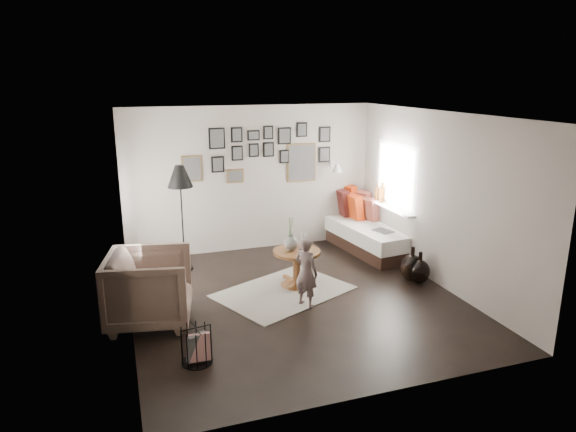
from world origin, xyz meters
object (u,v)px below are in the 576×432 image
object	(u,v)px
magazine_basket	(197,345)
pedestal_table	(297,269)
vase	(291,241)
armchair	(150,288)
floor_lamp	(180,180)
daybed	(365,230)
demijohn_small	(419,271)
demijohn_large	(412,268)
child	(306,272)

from	to	relation	value
magazine_basket	pedestal_table	bearing A→B (deg)	43.72
vase	magazine_basket	bearing A→B (deg)	-134.63
armchair	floor_lamp	bearing A→B (deg)	-9.21
armchair	pedestal_table	bearing A→B (deg)	-64.81
daybed	demijohn_small	distance (m)	1.83
vase	demijohn_large	xyz separation A→B (m)	(1.84, -0.41, -0.51)
floor_lamp	pedestal_table	bearing A→B (deg)	-39.02
daybed	armchair	bearing A→B (deg)	-161.99
daybed	magazine_basket	xyz separation A→B (m)	(-3.60, -3.01, -0.13)
magazine_basket	child	xyz separation A→B (m)	(1.66, 0.98, 0.29)
armchair	demijohn_large	world-z (taller)	armchair
floor_lamp	magazine_basket	size ratio (longest dim) A/B	4.13
daybed	demijohn_small	size ratio (longest dim) A/B	4.61
armchair	demijohn_large	bearing A→B (deg)	-76.52
pedestal_table	child	size ratio (longest dim) A/B	0.72
vase	floor_lamp	bearing A→B (deg)	139.92
daybed	child	size ratio (longest dim) A/B	2.31
vase	armchair	distance (m)	2.18
demijohn_large	demijohn_small	world-z (taller)	demijohn_large
floor_lamp	demijohn_large	distance (m)	3.87
magazine_basket	demijohn_small	bearing A→B (deg)	18.30
child	demijohn_large	bearing A→B (deg)	-112.34
demijohn_small	child	bearing A→B (deg)	-173.94
vase	child	distance (m)	0.77
daybed	pedestal_table	bearing A→B (deg)	-151.09
magazine_basket	armchair	bearing A→B (deg)	109.13
daybed	demijohn_small	bearing A→B (deg)	-96.91
pedestal_table	child	world-z (taller)	child
armchair	magazine_basket	xyz separation A→B (m)	(0.40, -1.16, -0.27)
floor_lamp	demijohn_large	xyz separation A→B (m)	(3.28, -1.62, -1.28)
pedestal_table	floor_lamp	distance (m)	2.31
floor_lamp	child	world-z (taller)	floor_lamp
pedestal_table	floor_lamp	xyz separation A→B (m)	(-1.52, 1.23, 1.24)
demijohn_small	pedestal_table	bearing A→B (deg)	164.45
floor_lamp	magazine_basket	bearing A→B (deg)	-95.05
vase	demijohn_small	bearing A→B (deg)	-15.49
armchair	floor_lamp	size ratio (longest dim) A/B	0.60
floor_lamp	magazine_basket	distance (m)	3.21
daybed	armchair	size ratio (longest dim) A/B	2.21
armchair	floor_lamp	world-z (taller)	floor_lamp
armchair	child	xyz separation A→B (m)	(2.06, -0.17, 0.03)
demijohn_large	pedestal_table	bearing A→B (deg)	167.61
demijohn_small	child	distance (m)	1.97
pedestal_table	armchair	distance (m)	2.25
vase	magazine_basket	xyz separation A→B (m)	(-1.70, -1.72, -0.51)
daybed	vase	bearing A→B (deg)	-152.66
demijohn_large	child	bearing A→B (deg)	-170.16
floor_lamp	demijohn_large	world-z (taller)	floor_lamp
floor_lamp	demijohn_small	bearing A→B (deg)	-27.47
armchair	vase	bearing A→B (deg)	-63.79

